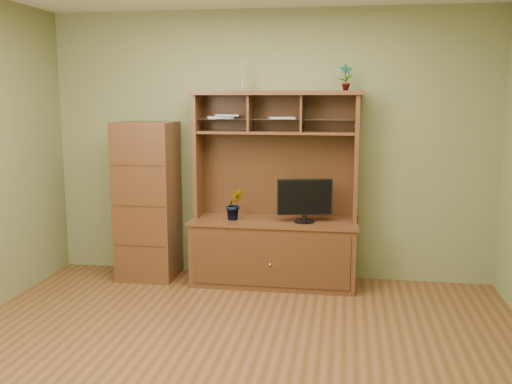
# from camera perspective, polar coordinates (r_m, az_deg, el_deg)

# --- Properties ---
(room) EXTENTS (4.54, 4.04, 2.74)m
(room) POSITION_cam_1_polar(r_m,az_deg,el_deg) (3.84, -2.69, 2.11)
(room) COLOR #543518
(room) RESTS_ON ground
(media_hutch) EXTENTS (1.66, 0.61, 1.90)m
(media_hutch) POSITION_cam_1_polar(r_m,az_deg,el_deg) (5.66, 1.84, -4.00)
(media_hutch) COLOR #402212
(media_hutch) RESTS_ON room
(monitor) EXTENTS (0.52, 0.20, 0.42)m
(monitor) POSITION_cam_1_polar(r_m,az_deg,el_deg) (5.48, 4.88, -0.77)
(monitor) COLOR black
(monitor) RESTS_ON media_hutch
(orchid_plant) EXTENTS (0.20, 0.18, 0.31)m
(orchid_plant) POSITION_cam_1_polar(r_m,az_deg,el_deg) (5.58, -2.16, -1.23)
(orchid_plant) COLOR #2F571E
(orchid_plant) RESTS_ON media_hutch
(top_plant) EXTENTS (0.15, 0.12, 0.25)m
(top_plant) POSITION_cam_1_polar(r_m,az_deg,el_deg) (5.54, 8.95, 11.26)
(top_plant) COLOR #2C5F21
(top_plant) RESTS_ON media_hutch
(reed_diffuser) EXTENTS (0.06, 0.06, 0.31)m
(reed_diffuser) POSITION_cam_1_polar(r_m,az_deg,el_deg) (5.63, -1.34, 11.30)
(reed_diffuser) COLOR silver
(reed_diffuser) RESTS_ON media_hutch
(magazines) EXTENTS (0.90, 0.26, 0.04)m
(magazines) POSITION_cam_1_polar(r_m,az_deg,el_deg) (5.63, -1.43, 7.53)
(magazines) COLOR #ACACB1
(magazines) RESTS_ON media_hutch
(side_cabinet) EXTENTS (0.57, 0.52, 1.60)m
(side_cabinet) POSITION_cam_1_polar(r_m,az_deg,el_deg) (5.90, -10.78, -0.88)
(side_cabinet) COLOR #402212
(side_cabinet) RESTS_ON room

